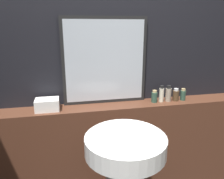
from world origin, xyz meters
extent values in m
cube|color=black|center=(0.00, 1.24, 1.25)|extent=(8.00, 0.06, 2.50)
cube|color=#512D1E|center=(0.00, 1.11, 0.47)|extent=(2.65, 0.21, 0.94)
cylinder|color=white|center=(-0.10, 0.62, 0.86)|extent=(0.50, 0.50, 0.11)
torus|color=white|center=(-0.10, 0.62, 0.92)|extent=(0.48, 0.48, 0.02)
cube|color=black|center=(-0.11, 1.20, 1.28)|extent=(0.68, 0.03, 0.69)
cube|color=#B2BCC6|center=(-0.11, 1.19, 1.28)|extent=(0.63, 0.02, 0.64)
cube|color=white|center=(-0.58, 1.11, 0.98)|extent=(0.18, 0.13, 0.09)
cylinder|color=#2D4C3D|center=(0.29, 1.11, 0.98)|extent=(0.05, 0.05, 0.09)
cylinder|color=tan|center=(0.29, 1.11, 1.03)|extent=(0.03, 0.03, 0.02)
cylinder|color=beige|center=(0.35, 1.11, 0.99)|extent=(0.04, 0.04, 0.12)
cylinder|color=black|center=(0.35, 1.11, 1.06)|extent=(0.03, 0.03, 0.03)
cylinder|color=gray|center=(0.42, 1.11, 0.99)|extent=(0.05, 0.05, 0.11)
cylinder|color=black|center=(0.42, 1.11, 1.06)|extent=(0.04, 0.04, 0.02)
cylinder|color=#4C3823|center=(0.48, 1.11, 0.98)|extent=(0.05, 0.05, 0.09)
cylinder|color=silver|center=(0.48, 1.11, 1.03)|extent=(0.04, 0.04, 0.02)
cylinder|color=#2D4C3D|center=(0.55, 1.11, 0.98)|extent=(0.05, 0.05, 0.08)
cylinder|color=tan|center=(0.55, 1.11, 1.03)|extent=(0.03, 0.03, 0.02)
camera|label=1|loc=(-0.42, -0.51, 1.55)|focal=35.00mm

